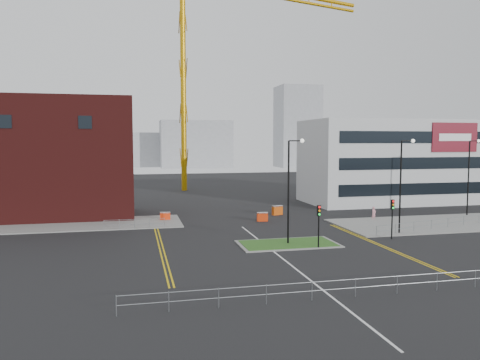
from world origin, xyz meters
name	(u,v)px	position (x,y,z in m)	size (l,w,h in m)	color
ground	(298,270)	(0.00, 0.00, 0.00)	(200.00, 200.00, 0.00)	black
pavement_left	(47,226)	(-20.00, 22.00, 0.06)	(28.00, 8.00, 0.12)	slate
pavement_right	(445,223)	(22.00, 14.00, 0.06)	(24.00, 10.00, 0.12)	slate
island_kerb	(288,244)	(2.00, 8.00, 0.04)	(8.60, 4.60, 0.08)	slate
grass_island	(288,244)	(2.00, 8.00, 0.06)	(8.00, 4.00, 0.12)	#1E4E1A
brick_building	(27,160)	(-22.97, 28.00, 6.85)	(24.20, 10.07, 14.24)	#4C1413
office_block	(391,161)	(26.01, 31.97, 6.00)	(25.00, 12.20, 12.00)	#BABDBF
tower_crane	(211,31)	(3.25, 56.56, 29.09)	(51.10, 16.02, 42.48)	#BA840A
streetlamp_island	(291,182)	(2.22, 8.00, 5.41)	(1.46, 0.36, 9.18)	black
streetlamp_right_near	(403,178)	(14.22, 10.00, 5.41)	(1.46, 0.36, 9.18)	black
streetlamp_right_far	(470,171)	(28.22, 18.00, 5.41)	(1.46, 0.36, 9.18)	black
traffic_light_island	(319,218)	(4.00, 5.98, 2.57)	(0.28, 0.33, 3.65)	black
traffic_light_right	(392,211)	(12.00, 7.98, 2.57)	(0.28, 0.33, 3.65)	black
railing_front	(334,285)	(0.00, -6.00, 0.78)	(24.05, 0.05, 1.10)	gray
railing_left	(135,222)	(-11.00, 18.00, 0.74)	(6.05, 0.05, 1.10)	gray
railing_right	(448,221)	(20.50, 11.50, 0.78)	(19.05, 5.05, 1.10)	gray
centre_line	(288,263)	(0.00, 2.00, 0.01)	(0.15, 30.00, 0.01)	silver
yellow_left_a	(159,246)	(-9.00, 10.00, 0.01)	(0.12, 24.00, 0.01)	gold
yellow_left_b	(162,245)	(-8.70, 10.00, 0.01)	(0.12, 24.00, 0.01)	gold
yellow_right_a	(378,245)	(9.50, 6.00, 0.01)	(0.12, 20.00, 0.01)	gold
yellow_right_b	(381,245)	(9.80, 6.00, 0.01)	(0.12, 20.00, 0.01)	gold
skyline_a	(33,134)	(-40.00, 120.00, 11.00)	(18.00, 12.00, 22.00)	gray
skyline_b	(196,144)	(10.00, 130.00, 8.00)	(24.00, 12.00, 16.00)	gray
skyline_c	(297,127)	(45.00, 125.00, 14.00)	(14.00, 12.00, 28.00)	gray
skyline_d	(142,150)	(-8.00, 140.00, 6.00)	(30.00, 12.00, 12.00)	gray
pedestrian	(374,214)	(15.44, 17.55, 0.79)	(0.58, 0.38, 1.59)	pink
barrier_left	(165,216)	(-7.60, 22.78, 0.52)	(1.18, 0.48, 0.97)	#F3350D
barrier_mid	(262,216)	(3.00, 19.88, 0.55)	(1.23, 0.48, 1.02)	red
barrier_right	(277,210)	(6.00, 23.85, 0.62)	(1.42, 0.87, 1.14)	#C9490B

